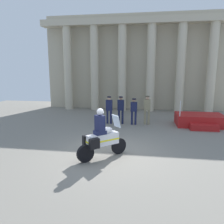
# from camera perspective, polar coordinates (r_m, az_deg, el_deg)

# --- Properties ---
(ground_plane) EXTENTS (28.00, 28.00, 0.00)m
(ground_plane) POSITION_cam_1_polar(r_m,az_deg,el_deg) (8.65, -0.79, -11.06)
(ground_plane) COLOR gray
(colonnade_backdrop) EXTENTS (15.54, 1.53, 7.84)m
(colonnade_backdrop) POSITION_cam_1_polar(r_m,az_deg,el_deg) (18.30, 6.55, 13.43)
(colonnade_backdrop) COLOR #B6AB91
(colonnade_backdrop) RESTS_ON ground_plane
(reviewing_stand) EXTENTS (2.71, 2.24, 1.58)m
(reviewing_stand) POSITION_cam_1_polar(r_m,az_deg,el_deg) (13.88, 22.14, -2.06)
(reviewing_stand) COLOR #A51919
(reviewing_stand) RESTS_ON ground_plane
(officer_in_row_0) EXTENTS (0.39, 0.24, 1.69)m
(officer_in_row_0) POSITION_cam_1_polar(r_m,az_deg,el_deg) (13.30, -0.76, 1.13)
(officer_in_row_0) COLOR #191E42
(officer_in_row_0) RESTS_ON ground_plane
(officer_in_row_1) EXTENTS (0.39, 0.24, 1.70)m
(officer_in_row_1) POSITION_cam_1_polar(r_m,az_deg,el_deg) (13.25, 2.33, 1.11)
(officer_in_row_1) COLOR #141938
(officer_in_row_1) RESTS_ON ground_plane
(officer_in_row_2) EXTENTS (0.39, 0.24, 1.60)m
(officer_in_row_2) POSITION_cam_1_polar(r_m,az_deg,el_deg) (13.10, 5.79, 0.70)
(officer_in_row_2) COLOR #191E42
(officer_in_row_2) RESTS_ON ground_plane
(officer_in_row_3) EXTENTS (0.39, 0.24, 1.76)m
(officer_in_row_3) POSITION_cam_1_polar(r_m,az_deg,el_deg) (13.20, 9.26, 1.11)
(officer_in_row_3) COLOR #847A5B
(officer_in_row_3) RESTS_ON ground_plane
(motorcycle_with_rider) EXTENTS (1.64, 1.48, 1.90)m
(motorcycle_with_rider) POSITION_cam_1_polar(r_m,az_deg,el_deg) (8.02, -2.88, -6.80)
(motorcycle_with_rider) COLOR black
(motorcycle_with_rider) RESTS_ON ground_plane
(briefcase_on_ground) EXTENTS (0.10, 0.32, 0.36)m
(briefcase_on_ground) POSITION_cam_1_polar(r_m,az_deg,el_deg) (13.72, -3.06, -2.06)
(briefcase_on_ground) COLOR black
(briefcase_on_ground) RESTS_ON ground_plane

